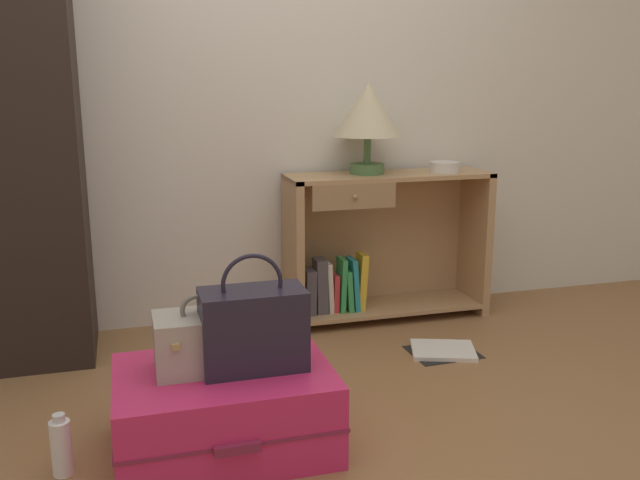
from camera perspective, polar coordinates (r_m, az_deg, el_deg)
The scene contains 10 objects.
ground_plane at distance 2.30m, azimuth -0.19°, elevation -18.23°, with size 9.00×9.00×0.00m, color olive.
back_wall at distance 3.43m, azimuth -7.31°, elevation 14.76°, with size 6.40×0.10×2.60m, color silver.
bookshelf at distance 3.50m, azimuth 4.79°, elevation -0.61°, with size 1.03×0.33×0.75m.
table_lamp at distance 3.38m, azimuth 4.02°, elevation 10.56°, with size 0.33×0.33×0.44m.
bowl at distance 3.51m, azimuth 10.36°, elevation 6.01°, with size 0.15×0.15×0.05m, color silver.
suitcase_large at distance 2.35m, azimuth -7.96°, elevation -13.82°, with size 0.71×0.52×0.28m.
train_case at distance 2.27m, azimuth -10.16°, elevation -8.36°, with size 0.28×0.21×0.26m.
handbag at distance 2.24m, azimuth -5.60°, elevation -7.31°, with size 0.34×0.18×0.39m.
bottle at distance 2.35m, azimuth -20.79°, elevation -15.82°, with size 0.06×0.06×0.20m.
open_book_on_floor at distance 3.17m, azimuth 10.24°, elevation -9.08°, with size 0.34×0.30×0.02m.
Camera 1 is at (-0.54, -1.89, 1.20)m, focal length 38.32 mm.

